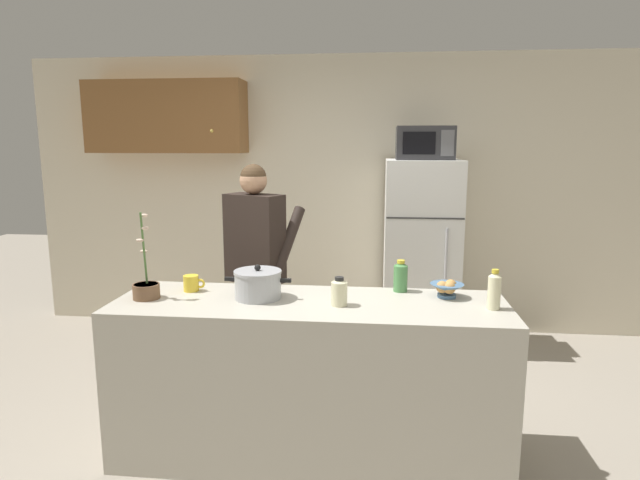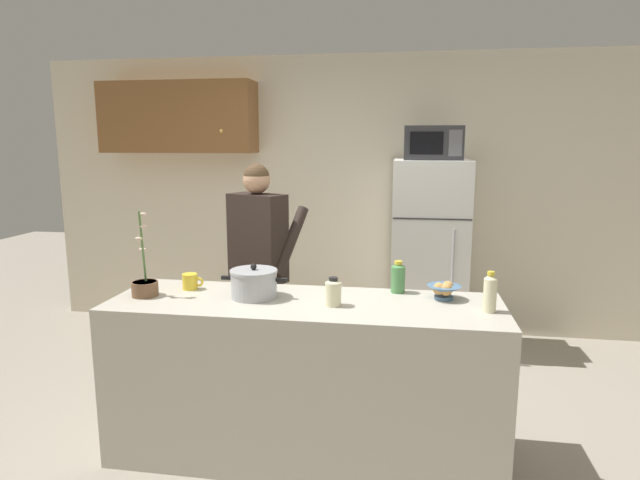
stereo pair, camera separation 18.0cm
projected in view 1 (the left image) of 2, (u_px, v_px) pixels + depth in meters
ground_plane at (310, 452)px, 3.15m from camera, size 14.00×14.00×0.00m
back_wall_unit at (314, 184)px, 5.15m from camera, size 6.00×0.48×2.60m
kitchen_island at (310, 379)px, 3.07m from camera, size 2.19×0.68×0.92m
refrigerator at (421, 254)px, 4.74m from camera, size 0.64×0.68×1.65m
microwave at (425, 143)px, 4.55m from camera, size 0.48×0.37×0.28m
person_near_pot at (256, 250)px, 3.86m from camera, size 0.61×0.57×1.65m
cooking_pot at (258, 284)px, 3.04m from camera, size 0.38×0.27×0.20m
coffee_mug at (192, 283)px, 3.19m from camera, size 0.13×0.09×0.10m
bread_bowl at (447, 289)px, 3.06m from camera, size 0.19×0.19×0.10m
bottle_near_edge at (339, 291)px, 2.90m from camera, size 0.09×0.09×0.16m
bottle_mid_counter at (494, 290)px, 2.83m from camera, size 0.07×0.07×0.22m
bottle_far_corner at (401, 276)px, 3.18m from camera, size 0.08×0.08×0.19m
potted_orchid at (146, 287)px, 3.04m from camera, size 0.15×0.15×0.50m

